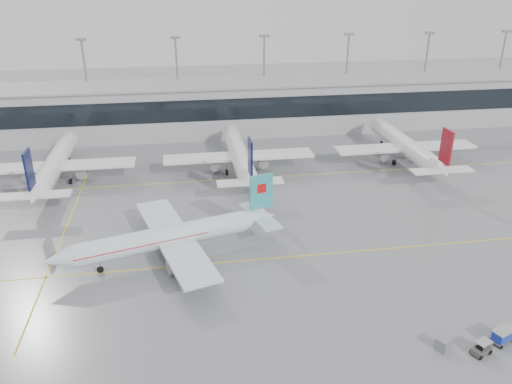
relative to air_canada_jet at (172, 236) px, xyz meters
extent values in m
plane|color=gray|center=(13.26, -2.83, -3.16)|extent=(320.00, 320.00, 0.00)
cube|color=yellow|center=(13.26, -2.83, -3.15)|extent=(120.00, 0.25, 0.01)
cube|color=yellow|center=(13.26, 27.17, -3.15)|extent=(120.00, 0.25, 0.01)
cube|color=yellow|center=(-16.74, 12.17, -3.15)|extent=(0.25, 60.00, 0.01)
cube|color=#9F9FA3|center=(13.26, 59.17, 2.84)|extent=(180.00, 15.00, 12.00)
cube|color=black|center=(13.26, 51.62, 4.34)|extent=(180.00, 0.20, 5.00)
cube|color=gray|center=(13.26, 59.17, 9.04)|extent=(182.00, 16.00, 0.40)
cylinder|color=gray|center=(-19.74, 65.17, 7.84)|extent=(0.50, 0.50, 22.00)
cube|color=gray|center=(-19.74, 65.17, 19.14)|extent=(2.40, 1.00, 0.60)
cylinder|color=gray|center=(2.26, 65.17, 7.84)|extent=(0.50, 0.50, 22.00)
cube|color=gray|center=(2.26, 65.17, 19.14)|extent=(2.40, 1.00, 0.60)
cylinder|color=gray|center=(24.26, 65.17, 7.84)|extent=(0.50, 0.50, 22.00)
cube|color=gray|center=(24.26, 65.17, 19.14)|extent=(2.40, 1.00, 0.60)
cylinder|color=gray|center=(46.26, 65.17, 7.84)|extent=(0.50, 0.50, 22.00)
cube|color=gray|center=(46.26, 65.17, 19.14)|extent=(2.40, 1.00, 0.60)
cylinder|color=gray|center=(68.26, 65.17, 7.84)|extent=(0.50, 0.50, 22.00)
cube|color=gray|center=(68.26, 65.17, 19.14)|extent=(2.40, 1.00, 0.60)
cylinder|color=gray|center=(90.26, 65.17, 7.84)|extent=(0.50, 0.50, 22.00)
cube|color=gray|center=(90.26, 65.17, 19.14)|extent=(2.40, 1.00, 0.60)
cylinder|color=silver|center=(-1.27, -0.36, 0.12)|extent=(23.56, 9.36, 3.10)
cone|color=silver|center=(-14.56, -4.09, 0.12)|extent=(4.69, 4.06, 3.10)
cone|color=silver|center=(12.79, 3.59, 0.12)|extent=(6.23, 4.49, 3.10)
cube|color=silver|center=(0.17, 0.05, -0.28)|extent=(11.72, 25.97, 0.45)
cube|color=silver|center=(12.98, 3.64, 0.42)|extent=(5.35, 10.22, 0.25)
cube|color=teal|center=(13.17, 3.70, 4.31)|extent=(3.56, 1.31, 5.28)
cylinder|color=gray|center=(0.99, -4.71, -1.78)|extent=(4.03, 2.99, 2.10)
cylinder|color=gray|center=(-1.60, 4.54, -1.78)|extent=(4.03, 2.99, 2.10)
cylinder|color=gray|center=(-9.74, -2.73, -2.07)|extent=(0.20, 0.20, 1.28)
cylinder|color=black|center=(-9.74, -2.73, -2.71)|extent=(0.95, 0.53, 0.90)
cylinder|color=gray|center=(1.84, -2.18, -1.97)|extent=(0.24, 0.24, 1.28)
cylinder|color=black|center=(1.84, -2.18, -2.61)|extent=(1.18, 0.73, 1.10)
cylinder|color=gray|center=(0.43, 2.82, -1.97)|extent=(0.24, 0.24, 1.28)
cylinder|color=black|center=(0.43, 2.82, -2.61)|extent=(1.18, 0.73, 1.10)
cube|color=#B70F0F|center=(13.17, 3.70, 4.87)|extent=(1.47, 0.81, 1.40)
cube|color=#B70F0F|center=(-4.16, -1.17, 0.32)|extent=(18.18, 7.87, 0.12)
cylinder|color=white|center=(-21.74, 32.17, 0.64)|extent=(3.59, 27.36, 3.59)
cone|color=white|center=(-21.74, 47.85, 0.64)|extent=(3.59, 4.00, 3.59)
cone|color=white|center=(-21.74, 15.69, 0.64)|extent=(3.59, 5.60, 3.59)
cube|color=white|center=(-21.74, 30.67, 0.24)|extent=(29.64, 5.00, 0.45)
cube|color=white|center=(-21.74, 15.49, 0.94)|extent=(11.40, 2.80, 0.25)
cube|color=#0B113F|center=(-21.74, 15.29, 5.50)|extent=(0.35, 3.60, 6.12)
cylinder|color=gray|center=(-26.54, 31.17, -1.26)|extent=(2.10, 3.60, 2.10)
cylinder|color=gray|center=(-16.94, 31.17, -1.26)|extent=(2.10, 3.60, 2.10)
cylinder|color=gray|center=(-21.74, 42.85, -1.93)|extent=(0.20, 0.20, 1.56)
cylinder|color=black|center=(-21.74, 42.85, -2.71)|extent=(0.30, 0.90, 0.90)
cylinder|color=gray|center=(-24.34, 29.67, -1.83)|extent=(0.24, 0.24, 1.56)
cylinder|color=black|center=(-24.34, 29.67, -2.61)|extent=(0.45, 1.10, 1.10)
cylinder|color=gray|center=(-19.14, 29.67, -1.83)|extent=(0.24, 0.24, 1.56)
cylinder|color=black|center=(-19.14, 29.67, -2.61)|extent=(0.45, 1.10, 1.10)
cylinder|color=white|center=(13.26, 32.17, 0.64)|extent=(3.59, 27.36, 3.59)
cone|color=white|center=(13.26, 47.85, 0.64)|extent=(3.59, 4.00, 3.59)
cone|color=white|center=(13.26, 15.69, 0.64)|extent=(3.59, 5.60, 3.59)
cube|color=white|center=(13.26, 30.67, 0.24)|extent=(29.64, 5.00, 0.45)
cube|color=white|center=(13.26, 15.49, 0.94)|extent=(11.40, 2.80, 0.25)
cube|color=#0B113F|center=(13.26, 15.29, 5.50)|extent=(0.35, 3.60, 6.12)
cylinder|color=gray|center=(8.46, 31.17, -1.26)|extent=(2.10, 3.60, 2.10)
cylinder|color=gray|center=(18.06, 31.17, -1.26)|extent=(2.10, 3.60, 2.10)
cylinder|color=gray|center=(13.26, 42.85, -1.93)|extent=(0.20, 0.20, 1.56)
cylinder|color=black|center=(13.26, 42.85, -2.71)|extent=(0.30, 0.90, 0.90)
cylinder|color=gray|center=(10.66, 29.67, -1.83)|extent=(0.24, 0.24, 1.56)
cylinder|color=black|center=(10.66, 29.67, -2.61)|extent=(0.45, 1.10, 1.10)
cylinder|color=gray|center=(15.86, 29.67, -1.83)|extent=(0.24, 0.24, 1.56)
cylinder|color=black|center=(15.86, 29.67, -2.61)|extent=(0.45, 1.10, 1.10)
cylinder|color=white|center=(48.26, 32.17, 0.64)|extent=(3.59, 27.36, 3.59)
cone|color=white|center=(48.26, 47.85, 0.64)|extent=(3.59, 4.00, 3.59)
cone|color=white|center=(48.26, 15.69, 0.64)|extent=(3.59, 5.60, 3.59)
cube|color=white|center=(48.26, 30.67, 0.24)|extent=(29.64, 5.00, 0.45)
cube|color=white|center=(48.26, 15.49, 0.94)|extent=(11.40, 2.80, 0.25)
cube|color=maroon|center=(48.26, 15.29, 5.50)|extent=(0.35, 3.60, 6.12)
cylinder|color=gray|center=(43.46, 31.17, -1.26)|extent=(2.10, 3.60, 2.10)
cylinder|color=gray|center=(53.06, 31.17, -1.26)|extent=(2.10, 3.60, 2.10)
cylinder|color=gray|center=(48.26, 42.85, -1.93)|extent=(0.20, 0.20, 1.56)
cylinder|color=black|center=(48.26, 42.85, -2.71)|extent=(0.30, 0.90, 0.90)
cylinder|color=gray|center=(45.66, 29.67, -1.83)|extent=(0.24, 0.24, 1.56)
cylinder|color=black|center=(45.66, 29.67, -2.61)|extent=(0.45, 1.10, 1.10)
cylinder|color=gray|center=(50.86, 29.67, -1.83)|extent=(0.24, 0.24, 1.56)
cylinder|color=black|center=(50.86, 29.67, -2.61)|extent=(0.45, 1.10, 1.10)
cube|color=#3F443C|center=(31.81, -25.10, -2.67)|extent=(2.39, 1.85, 0.62)
cube|color=gray|center=(31.97, -25.03, -1.64)|extent=(1.98, 1.69, 0.05)
cube|color=black|center=(31.56, -25.19, -2.28)|extent=(0.67, 0.82, 0.35)
cylinder|color=gray|center=(33.28, -24.50, -2.72)|extent=(1.01, 0.46, 0.07)
cylinder|color=gray|center=(31.58, -25.71, -2.06)|extent=(0.07, 0.07, 0.79)
cylinder|color=gray|center=(31.22, -24.81, -2.06)|extent=(0.07, 0.07, 0.79)
cylinder|color=gray|center=(32.72, -25.25, -2.06)|extent=(0.07, 0.07, 0.79)
cylinder|color=gray|center=(32.36, -24.35, -2.06)|extent=(0.07, 0.07, 0.79)
cylinder|color=black|center=(31.28, -25.92, -2.89)|extent=(0.56, 0.36, 0.53)
cylinder|color=black|center=(30.86, -24.86, -2.89)|extent=(0.56, 0.36, 0.53)
cylinder|color=black|center=(32.75, -25.33, -2.89)|extent=(0.56, 0.36, 0.53)
cylinder|color=black|center=(32.33, -24.27, -2.89)|extent=(0.56, 0.36, 0.53)
cube|color=gray|center=(35.15, -23.75, -2.76)|extent=(2.97, 2.23, 0.16)
cube|color=#1833AA|center=(35.15, -23.75, -2.14)|extent=(2.77, 2.08, 1.07)
cube|color=gray|center=(35.15, -23.75, -1.56)|extent=(3.00, 2.31, 0.09)
cylinder|color=black|center=(34.40, -24.77, -2.93)|extent=(0.47, 0.31, 0.44)
cylinder|color=black|center=(33.91, -23.53, -2.93)|extent=(0.47, 0.31, 0.44)
cylinder|color=black|center=(35.89, -22.74, -2.93)|extent=(0.47, 0.31, 0.44)
cube|color=gray|center=(28.19, -23.79, -2.48)|extent=(1.81, 1.78, 1.35)
camera|label=1|loc=(1.94, -62.05, 33.74)|focal=35.00mm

